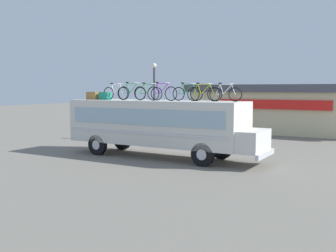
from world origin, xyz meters
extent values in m
plane|color=slate|center=(0.00, 0.00, 0.00)|extent=(120.00, 120.00, 0.00)
cube|color=silver|center=(0.00, 0.00, 1.80)|extent=(9.53, 2.47, 2.23)
cube|color=silver|center=(5.24, 0.00, 1.18)|extent=(0.96, 2.28, 0.98)
cube|color=#99B7C6|center=(0.00, -1.25, 2.14)|extent=(8.77, 0.04, 0.78)
cube|color=#99B7C6|center=(0.00, 1.25, 2.14)|extent=(8.77, 0.04, 0.78)
cube|color=silver|center=(0.00, -1.25, 1.36)|extent=(9.15, 0.03, 0.12)
cube|color=silver|center=(0.00, 1.25, 1.36)|extent=(9.15, 0.03, 0.12)
cube|color=silver|center=(5.78, 0.00, 0.61)|extent=(0.16, 2.35, 0.24)
cylinder|color=black|center=(3.24, -1.10, 0.54)|extent=(1.09, 0.28, 1.09)
cylinder|color=silver|center=(3.24, -1.10, 0.54)|extent=(0.49, 0.30, 0.49)
cylinder|color=black|center=(3.24, 1.10, 0.54)|extent=(1.09, 0.28, 1.09)
cylinder|color=silver|center=(3.24, 1.10, 0.54)|extent=(0.49, 0.30, 0.49)
cylinder|color=black|center=(-2.95, -1.10, 0.54)|extent=(1.09, 0.28, 1.09)
cylinder|color=silver|center=(-2.95, -1.10, 0.54)|extent=(0.49, 0.30, 0.49)
cylinder|color=black|center=(-2.95, 1.10, 0.54)|extent=(1.09, 0.28, 1.09)
cylinder|color=silver|center=(-2.95, 1.10, 0.54)|extent=(0.49, 0.30, 0.49)
cube|color=olive|center=(-3.91, -0.32, 3.13)|extent=(0.67, 0.35, 0.43)
cube|color=#1E7F66|center=(-3.15, -0.16, 3.13)|extent=(0.57, 0.44, 0.41)
torus|color=black|center=(-2.98, -0.07, 3.27)|extent=(0.69, 0.04, 0.69)
torus|color=black|center=(-2.02, -0.07, 3.27)|extent=(0.69, 0.04, 0.69)
cylinder|color=white|center=(-2.70, -0.07, 3.53)|extent=(0.19, 0.04, 0.49)
cylinder|color=white|center=(-2.41, -0.07, 3.51)|extent=(0.45, 0.04, 0.48)
cylinder|color=white|center=(-2.48, -0.07, 3.75)|extent=(0.58, 0.04, 0.07)
cylinder|color=white|center=(-2.80, -0.07, 3.28)|extent=(0.37, 0.03, 0.05)
cylinder|color=white|center=(-2.88, -0.07, 3.52)|extent=(0.24, 0.03, 0.51)
cylinder|color=white|center=(-2.11, -0.07, 3.50)|extent=(0.20, 0.03, 0.48)
cylinder|color=silver|center=(-2.19, -0.07, 3.79)|extent=(0.03, 0.44, 0.03)
ellipsoid|color=black|center=(-2.77, -0.07, 3.81)|extent=(0.20, 0.08, 0.06)
torus|color=black|center=(-2.01, -0.01, 3.28)|extent=(0.73, 0.04, 0.73)
torus|color=black|center=(-0.95, -0.01, 3.28)|extent=(0.73, 0.04, 0.73)
cylinder|color=green|center=(-1.69, -0.01, 3.56)|extent=(0.20, 0.04, 0.52)
cylinder|color=green|center=(-1.37, -0.01, 3.54)|extent=(0.49, 0.04, 0.50)
cylinder|color=green|center=(-1.46, -0.01, 3.80)|extent=(0.64, 0.04, 0.07)
cylinder|color=green|center=(-1.80, -0.01, 3.29)|extent=(0.40, 0.03, 0.05)
cylinder|color=green|center=(-1.89, -0.01, 3.55)|extent=(0.26, 0.03, 0.54)
cylinder|color=green|center=(-1.04, -0.01, 3.53)|extent=(0.22, 0.03, 0.51)
cylinder|color=silver|center=(-1.14, -0.01, 3.83)|extent=(0.03, 0.44, 0.03)
ellipsoid|color=black|center=(-1.77, -0.01, 3.85)|extent=(0.20, 0.08, 0.06)
torus|color=black|center=(-0.93, 0.00, 3.27)|extent=(0.69, 0.04, 0.69)
torus|color=black|center=(0.08, 0.00, 3.27)|extent=(0.69, 0.04, 0.69)
cylinder|color=green|center=(-0.63, 0.00, 3.53)|extent=(0.19, 0.04, 0.49)
cylinder|color=green|center=(-0.33, 0.00, 3.51)|extent=(0.47, 0.04, 0.48)
cylinder|color=green|center=(-0.41, 0.00, 3.75)|extent=(0.60, 0.04, 0.07)
cylinder|color=green|center=(-0.74, 0.00, 3.28)|extent=(0.38, 0.03, 0.05)
cylinder|color=green|center=(-0.82, 0.00, 3.52)|extent=(0.25, 0.03, 0.51)
cylinder|color=green|center=(-0.01, 0.00, 3.50)|extent=(0.21, 0.03, 0.48)
cylinder|color=silver|center=(-0.10, 0.00, 3.79)|extent=(0.03, 0.44, 0.03)
ellipsoid|color=black|center=(-0.71, 0.00, 3.81)|extent=(0.20, 0.08, 0.06)
torus|color=black|center=(0.04, -0.26, 3.28)|extent=(0.71, 0.04, 0.71)
torus|color=black|center=(1.08, -0.26, 3.28)|extent=(0.71, 0.04, 0.71)
cylinder|color=purple|center=(0.35, -0.26, 3.55)|extent=(0.20, 0.04, 0.51)
cylinder|color=purple|center=(0.67, -0.26, 3.53)|extent=(0.48, 0.04, 0.49)
cylinder|color=purple|center=(0.58, -0.26, 3.78)|extent=(0.63, 0.04, 0.07)
cylinder|color=purple|center=(0.24, -0.26, 3.29)|extent=(0.40, 0.03, 0.05)
cylinder|color=purple|center=(0.16, -0.26, 3.54)|extent=(0.25, 0.03, 0.53)
cylinder|color=purple|center=(0.99, -0.26, 3.52)|extent=(0.22, 0.03, 0.50)
cylinder|color=silver|center=(0.90, -0.26, 3.81)|extent=(0.03, 0.44, 0.03)
ellipsoid|color=black|center=(0.27, -0.26, 3.84)|extent=(0.20, 0.08, 0.06)
torus|color=black|center=(1.20, 0.30, 3.26)|extent=(0.69, 0.04, 0.69)
torus|color=black|center=(2.20, 0.30, 3.26)|extent=(0.69, 0.04, 0.69)
cylinder|color=green|center=(1.50, 0.30, 3.52)|extent=(0.19, 0.04, 0.49)
cylinder|color=green|center=(1.80, 0.30, 3.51)|extent=(0.46, 0.04, 0.47)
cylinder|color=green|center=(1.72, 0.30, 3.75)|extent=(0.60, 0.04, 0.07)
cylinder|color=green|center=(1.39, 0.30, 3.27)|extent=(0.38, 0.03, 0.05)
cylinder|color=green|center=(1.31, 0.30, 3.51)|extent=(0.25, 0.03, 0.51)
cylinder|color=green|center=(2.11, 0.30, 3.50)|extent=(0.21, 0.03, 0.48)
cylinder|color=silver|center=(2.02, 0.30, 3.78)|extent=(0.03, 0.44, 0.03)
ellipsoid|color=black|center=(1.42, 0.30, 3.80)|extent=(0.20, 0.08, 0.06)
torus|color=black|center=(2.09, 0.20, 3.26)|extent=(0.68, 0.04, 0.68)
torus|color=black|center=(3.18, 0.20, 3.26)|extent=(0.68, 0.04, 0.68)
cylinder|color=#B2B20C|center=(2.42, 0.20, 3.52)|extent=(0.21, 0.04, 0.48)
cylinder|color=#B2B20C|center=(2.74, 0.20, 3.50)|extent=(0.50, 0.04, 0.47)
cylinder|color=#B2B20C|center=(2.66, 0.20, 3.74)|extent=(0.65, 0.04, 0.07)
cylinder|color=#B2B20C|center=(2.30, 0.20, 3.27)|extent=(0.41, 0.03, 0.05)
cylinder|color=#B2B20C|center=(2.21, 0.20, 3.51)|extent=(0.26, 0.03, 0.50)
cylinder|color=#B2B20C|center=(3.08, 0.20, 3.49)|extent=(0.23, 0.03, 0.47)
cylinder|color=silver|center=(2.98, 0.20, 3.77)|extent=(0.03, 0.44, 0.03)
ellipsoid|color=black|center=(2.33, 0.20, 3.79)|extent=(0.20, 0.08, 0.06)
torus|color=black|center=(3.25, 0.26, 3.25)|extent=(0.67, 0.04, 0.67)
torus|color=black|center=(4.23, 0.26, 3.25)|extent=(0.67, 0.04, 0.67)
cylinder|color=white|center=(3.55, 0.26, 3.51)|extent=(0.19, 0.04, 0.48)
cylinder|color=white|center=(3.84, 0.26, 3.49)|extent=(0.46, 0.04, 0.46)
cylinder|color=white|center=(3.76, 0.26, 3.72)|extent=(0.59, 0.04, 0.07)
cylinder|color=white|center=(3.44, 0.26, 3.26)|extent=(0.37, 0.03, 0.05)
cylinder|color=white|center=(3.36, 0.26, 3.50)|extent=(0.24, 0.03, 0.50)
cylinder|color=white|center=(4.15, 0.26, 3.48)|extent=(0.21, 0.03, 0.46)
cylinder|color=silver|center=(4.06, 0.26, 3.76)|extent=(0.03, 0.44, 0.03)
ellipsoid|color=black|center=(3.47, 0.26, 3.78)|extent=(0.20, 0.08, 0.06)
cube|color=beige|center=(2.54, 16.03, 1.62)|extent=(13.96, 6.98, 3.24)
cube|color=#4C4C56|center=(2.54, 16.03, 3.54)|extent=(15.08, 7.54, 0.60)
cube|color=red|center=(2.54, 12.44, 2.34)|extent=(8.38, 0.16, 0.70)
cylinder|color=#38383D|center=(-3.82, 5.90, 2.49)|extent=(0.14, 0.14, 4.99)
sphere|color=#F2EDCC|center=(-3.82, 5.90, 5.08)|extent=(0.33, 0.33, 0.33)
camera|label=1|loc=(11.07, -17.48, 3.54)|focal=43.05mm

